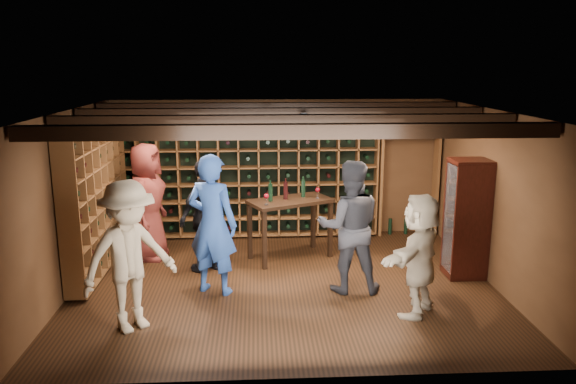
{
  "coord_description": "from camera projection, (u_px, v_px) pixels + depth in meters",
  "views": [
    {
      "loc": [
        -0.38,
        -7.64,
        3.15
      ],
      "look_at": [
        0.06,
        0.2,
        1.33
      ],
      "focal_mm": 35.0,
      "sensor_mm": 36.0,
      "label": 1
    }
  ],
  "objects": [
    {
      "name": "guest_khaki",
      "position": [
        129.0,
        257.0,
        6.61
      ],
      "size": [
        1.35,
        1.27,
        1.83
      ],
      "primitive_type": "imported",
      "rotation": [
        0.0,
        0.0,
        0.68
      ],
      "color": "gray",
      "rests_on": "ground"
    },
    {
      "name": "guest_beige",
      "position": [
        419.0,
        254.0,
        7.06
      ],
      "size": [
        1.24,
        1.46,
        1.58
      ],
      "primitive_type": "imported",
      "rotation": [
        0.0,
        0.0,
        4.09
      ],
      "color": "tan",
      "rests_on": "ground"
    },
    {
      "name": "tasting_table",
      "position": [
        290.0,
        207.0,
        9.07
      ],
      "size": [
        1.47,
        1.15,
        1.27
      ],
      "rotation": [
        0.0,
        0.0,
        0.44
      ],
      "color": "black",
      "rests_on": "ground"
    },
    {
      "name": "room_shell",
      "position": [
        284.0,
        117.0,
        7.67
      ],
      "size": [
        6.0,
        6.0,
        6.0
      ],
      "color": "#51331B",
      "rests_on": "ground"
    },
    {
      "name": "man_grey_suit",
      "position": [
        350.0,
        227.0,
        7.75
      ],
      "size": [
        0.94,
        0.76,
        1.86
      ],
      "primitive_type": "imported",
      "rotation": [
        0.0,
        0.0,
        3.09
      ],
      "color": "black",
      "rests_on": "ground"
    },
    {
      "name": "crate_shelf",
      "position": [
        410.0,
        151.0,
        10.2
      ],
      "size": [
        1.2,
        0.32,
        2.07
      ],
      "color": "brown",
      "rests_on": "ground"
    },
    {
      "name": "wine_rack_left",
      "position": [
        96.0,
        197.0,
        8.55
      ],
      "size": [
        0.3,
        2.65,
        2.2
      ],
      "color": "brown",
      "rests_on": "ground"
    },
    {
      "name": "display_cabinet",
      "position": [
        466.0,
        221.0,
        8.31
      ],
      "size": [
        0.55,
        0.5,
        1.75
      ],
      "color": "black",
      "rests_on": "ground"
    },
    {
      "name": "ground",
      "position": [
        284.0,
        284.0,
        8.16
      ],
      "size": [
        6.0,
        6.0,
        0.0
      ],
      "primitive_type": "plane",
      "color": "black",
      "rests_on": "ground"
    },
    {
      "name": "man_blue_shirt",
      "position": [
        212.0,
        225.0,
        7.68
      ],
      "size": [
        0.84,
        0.71,
        1.96
      ],
      "primitive_type": "imported",
      "rotation": [
        0.0,
        0.0,
        2.74
      ],
      "color": "navy",
      "rests_on": "ground"
    },
    {
      "name": "guest_red_floral",
      "position": [
        147.0,
        202.0,
        9.05
      ],
      "size": [
        0.75,
        1.02,
        1.9
      ],
      "primitive_type": "imported",
      "rotation": [
        0.0,
        0.0,
        1.41
      ],
      "color": "maroon",
      "rests_on": "ground"
    },
    {
      "name": "wine_rack_back",
      "position": [
        249.0,
        176.0,
        10.14
      ],
      "size": [
        4.65,
        0.3,
        2.2
      ],
      "color": "brown",
      "rests_on": "ground"
    },
    {
      "name": "guest_woman_black",
      "position": [
        207.0,
        216.0,
        8.52
      ],
      "size": [
        1.01,
        1.04,
        1.74
      ],
      "primitive_type": "imported",
      "rotation": [
        0.0,
        0.0,
        3.96
      ],
      "color": "black",
      "rests_on": "ground"
    }
  ]
}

